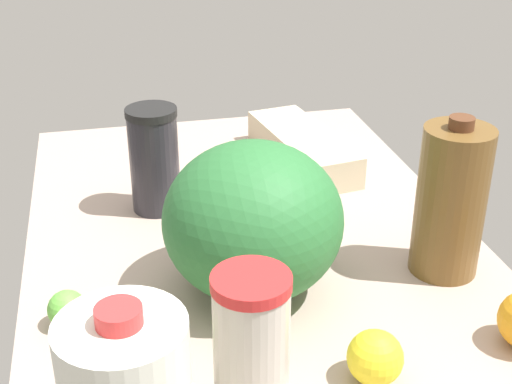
# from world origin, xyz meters

# --- Properties ---
(countertop) EXTENTS (1.20, 0.76, 0.03)m
(countertop) POSITION_xyz_m (0.00, 0.00, 0.01)
(countertop) COLOR tan
(countertop) RESTS_ON ground
(chocolate_milk_jug) EXTENTS (0.11, 0.11, 0.26)m
(chocolate_milk_jug) POSITION_xyz_m (0.14, 0.27, 0.15)
(chocolate_milk_jug) COLOR brown
(chocolate_milk_jug) RESTS_ON countertop
(tumbler_cup) EXTENTS (0.09, 0.09, 0.20)m
(tumbler_cup) POSITION_xyz_m (0.39, -0.09, 0.13)
(tumbler_cup) COLOR beige
(tumbler_cup) RESTS_ON countertop
(shaker_bottle) EXTENTS (0.09, 0.09, 0.20)m
(shaker_bottle) POSITION_xyz_m (-0.17, -0.15, 0.13)
(shaker_bottle) COLOR #27262D
(shaker_bottle) RESTS_ON countertop
(watermelon) EXTENTS (0.27, 0.27, 0.23)m
(watermelon) POSITION_xyz_m (0.12, -0.03, 0.15)
(watermelon) COLOR #2B6F36
(watermelon) RESTS_ON countertop
(egg_carton) EXTENTS (0.34, 0.17, 0.07)m
(egg_carton) POSITION_xyz_m (-0.31, 0.17, 0.06)
(egg_carton) COLOR beige
(egg_carton) RESTS_ON countertop
(lime_loose) EXTENTS (0.05, 0.05, 0.05)m
(lime_loose) POSITION_xyz_m (0.27, -0.22, 0.06)
(lime_loose) COLOR #6EAF2F
(lime_loose) RESTS_ON countertop
(lemon_far_back) EXTENTS (0.07, 0.07, 0.07)m
(lemon_far_back) POSITION_xyz_m (0.36, 0.07, 0.07)
(lemon_far_back) COLOR yellow
(lemon_far_back) RESTS_ON countertop
(lime_by_jug) EXTENTS (0.05, 0.05, 0.05)m
(lime_by_jug) POSITION_xyz_m (0.16, -0.31, 0.06)
(lime_by_jug) COLOR #63BB42
(lime_by_jug) RESTS_ON countertop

